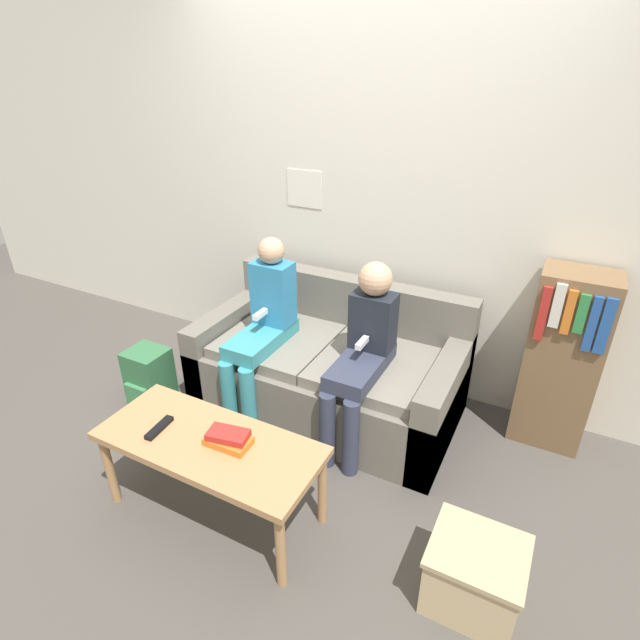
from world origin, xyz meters
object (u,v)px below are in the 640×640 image
(couch, at_px, (330,370))
(person_right, at_px, (363,349))
(bookshelf, at_px, (561,360))
(storage_box, at_px, (474,575))
(tv_remote, at_px, (159,428))
(person_left, at_px, (263,323))
(backpack, at_px, (149,377))
(coffee_table, at_px, (209,449))

(couch, bearing_deg, person_right, -33.06)
(person_right, relative_size, bookshelf, 1.01)
(couch, height_order, storage_box, couch)
(tv_remote, relative_size, bookshelf, 0.16)
(bookshelf, height_order, storage_box, bookshelf)
(storage_box, bearing_deg, person_right, 138.35)
(person_left, bearing_deg, person_right, 0.02)
(person_left, distance_m, bookshelf, 1.72)
(person_right, relative_size, storage_box, 2.85)
(backpack, bearing_deg, person_left, 24.39)
(couch, bearing_deg, backpack, -154.20)
(tv_remote, distance_m, bookshelf, 2.17)
(couch, xyz_separation_m, bookshelf, (1.28, 0.33, 0.26))
(storage_box, bearing_deg, coffee_table, -174.83)
(storage_box, bearing_deg, person_left, 153.67)
(storage_box, relative_size, backpack, 0.98)
(person_right, xyz_separation_m, bookshelf, (0.98, 0.52, -0.08))
(person_right, height_order, tv_remote, person_right)
(tv_remote, xyz_separation_m, storage_box, (1.49, 0.16, -0.31))
(person_left, xyz_separation_m, storage_box, (1.48, -0.73, -0.45))
(coffee_table, distance_m, tv_remote, 0.27)
(person_left, bearing_deg, couch, 28.45)
(couch, relative_size, person_left, 1.45)
(person_right, xyz_separation_m, storage_box, (0.82, -0.73, -0.45))
(person_left, bearing_deg, tv_remote, -90.53)
(bookshelf, bearing_deg, person_right, -151.89)
(backpack, bearing_deg, person_right, 13.15)
(person_left, relative_size, storage_box, 2.95)
(couch, xyz_separation_m, coffee_table, (-0.11, -1.04, 0.13))
(storage_box, bearing_deg, couch, 140.44)
(bookshelf, bearing_deg, couch, -165.55)
(person_left, relative_size, backpack, 2.90)
(tv_remote, xyz_separation_m, backpack, (-0.69, 0.58, -0.28))
(storage_box, distance_m, backpack, 2.21)
(backpack, bearing_deg, tv_remote, -39.96)
(coffee_table, bearing_deg, bookshelf, 44.53)
(couch, xyz_separation_m, person_left, (-0.36, -0.19, 0.34))
(person_right, xyz_separation_m, tv_remote, (-0.66, -0.89, -0.14))
(person_left, height_order, tv_remote, person_left)
(tv_remote, relative_size, storage_box, 0.46)
(coffee_table, height_order, tv_remote, tv_remote)
(backpack, bearing_deg, couch, 25.80)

